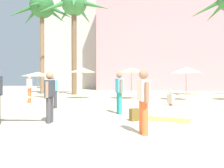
% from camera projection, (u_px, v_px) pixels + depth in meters
% --- Properties ---
extents(ground, '(120.00, 120.00, 0.00)m').
position_uv_depth(ground, '(73.00, 136.00, 5.16)').
color(ground, beige).
extents(hotel_pink, '(22.15, 9.06, 18.21)m').
position_uv_depth(hotel_pink, '(167.00, 36.00, 35.54)').
color(hotel_pink, pink).
rests_on(hotel_pink, ground).
extents(hotel_tower_gray, '(14.74, 11.84, 23.10)m').
position_uv_depth(hotel_tower_gray, '(86.00, 35.00, 46.05)').
color(hotel_tower_gray, '#BCB7AD').
rests_on(hotel_tower_gray, ground).
extents(palm_tree_center, '(6.95, 7.32, 11.16)m').
position_uv_depth(palm_tree_center, '(42.00, 11.00, 23.70)').
color(palm_tree_center, brown).
rests_on(palm_tree_center, ground).
extents(palm_tree_right, '(7.22, 7.78, 10.99)m').
position_uv_depth(palm_tree_right, '(74.00, 9.00, 22.29)').
color(palm_tree_right, brown).
rests_on(palm_tree_right, ground).
extents(cafe_umbrella_0, '(2.05, 2.05, 2.46)m').
position_uv_depth(cafe_umbrella_0, '(83.00, 70.00, 16.82)').
color(cafe_umbrella_0, gray).
rests_on(cafe_umbrella_0, ground).
extents(cafe_umbrella_1, '(2.57, 2.57, 2.14)m').
position_uv_depth(cafe_umbrella_1, '(38.00, 74.00, 17.19)').
color(cafe_umbrella_1, gray).
rests_on(cafe_umbrella_1, ground).
extents(cafe_umbrella_3, '(2.10, 2.10, 2.40)m').
position_uv_depth(cafe_umbrella_3, '(186.00, 70.00, 15.28)').
color(cafe_umbrella_3, gray).
rests_on(cafe_umbrella_3, ground).
extents(cafe_umbrella_4, '(2.26, 2.26, 2.42)m').
position_uv_depth(cafe_umbrella_4, '(131.00, 70.00, 16.42)').
color(cafe_umbrella_4, gray).
rests_on(cafe_umbrella_4, ground).
extents(beach_towel, '(2.03, 1.34, 0.01)m').
position_uv_depth(beach_towel, '(162.00, 119.00, 7.47)').
color(beach_towel, '#F4CC4C').
rests_on(beach_towel, ground).
extents(backpack, '(0.35, 0.35, 0.42)m').
position_uv_depth(backpack, '(134.00, 115.00, 7.18)').
color(backpack, brown).
rests_on(backpack, ground).
extents(person_mid_center, '(0.39, 0.57, 1.72)m').
position_uv_depth(person_mid_center, '(119.00, 91.00, 8.72)').
color(person_mid_center, teal).
rests_on(person_mid_center, ground).
extents(person_far_left, '(0.31, 0.61, 1.77)m').
position_uv_depth(person_far_left, '(30.00, 87.00, 13.42)').
color(person_far_left, orange).
rests_on(person_far_left, ground).
extents(person_near_left, '(0.99, 0.91, 0.88)m').
position_uv_depth(person_near_left, '(173.00, 100.00, 12.00)').
color(person_near_left, beige).
rests_on(person_near_left, ground).
extents(person_mid_right, '(0.57, 0.40, 1.69)m').
position_uv_depth(person_mid_right, '(53.00, 90.00, 10.59)').
color(person_mid_right, '#3D3D42').
rests_on(person_mid_right, ground).
extents(person_near_right, '(0.27, 0.61, 1.64)m').
position_uv_depth(person_near_right, '(50.00, 95.00, 6.83)').
color(person_near_right, '#3D3D42').
rests_on(person_near_right, ground).
extents(person_far_right, '(0.35, 0.59, 1.62)m').
position_uv_depth(person_far_right, '(143.00, 99.00, 5.31)').
color(person_far_right, orange).
rests_on(person_far_right, ground).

